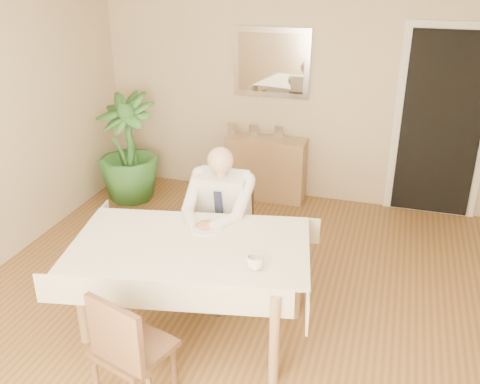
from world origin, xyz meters
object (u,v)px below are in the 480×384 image
(seated_man, at_px, (217,215))
(sideboard, at_px, (266,168))
(chair_far, at_px, (228,224))
(chair_near, at_px, (127,348))
(coffee_mug, at_px, (255,263))
(dining_table, at_px, (191,254))
(potted_palm, at_px, (128,148))

(seated_man, distance_m, sideboard, 1.95)
(chair_far, height_order, chair_near, chair_near)
(chair_near, height_order, coffee_mug, chair_near)
(chair_near, height_order, sideboard, chair_near)
(dining_table, height_order, chair_near, chair_near)
(seated_man, distance_m, potted_palm, 2.14)
(seated_man, bearing_deg, sideboard, 92.29)
(coffee_mug, xyz_separation_m, sideboard, (-0.61, 2.70, -0.43))
(chair_far, xyz_separation_m, chair_near, (-0.08, -1.73, 0.02))
(coffee_mug, relative_size, sideboard, 0.13)
(chair_far, bearing_deg, chair_near, -90.33)
(dining_table, height_order, sideboard, dining_table)
(seated_man, bearing_deg, coffee_mug, -55.44)
(dining_table, bearing_deg, potted_palm, 116.90)
(potted_palm, bearing_deg, chair_near, -62.52)
(dining_table, height_order, chair_far, chair_far)
(seated_man, height_order, sideboard, seated_man)
(sideboard, bearing_deg, dining_table, -87.89)
(sideboard, relative_size, potted_palm, 0.73)
(coffee_mug, height_order, sideboard, coffee_mug)
(chair_far, bearing_deg, coffee_mug, -61.04)
(chair_near, relative_size, coffee_mug, 7.69)
(potted_palm, bearing_deg, chair_far, -36.25)
(dining_table, xyz_separation_m, seated_man, (0.00, 0.59, 0.02))
(chair_far, relative_size, potted_palm, 0.68)
(chair_far, distance_m, potted_palm, 1.96)
(seated_man, xyz_separation_m, coffee_mug, (0.53, -0.78, 0.11))
(dining_table, bearing_deg, coffee_mug, -29.79)
(sideboard, bearing_deg, chair_far, -86.96)
(chair_near, xyz_separation_m, sideboard, (-0.00, 3.37, -0.13))
(chair_far, relative_size, seated_man, 0.68)
(sideboard, bearing_deg, seated_man, -87.35)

